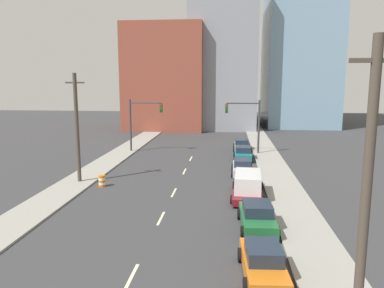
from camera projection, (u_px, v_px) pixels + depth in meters
name	position (u px, v px, depth m)	size (l,w,h in m)	color
sidewalk_left	(140.00, 141.00, 54.88)	(3.11, 90.08, 0.14)	gray
sidewalk_right	(261.00, 143.00, 53.17)	(3.11, 90.08, 0.14)	gray
lane_stripe_at_7m	(131.00, 277.00, 16.76)	(0.16, 2.40, 0.01)	beige
lane_stripe_at_14m	(161.00, 218.00, 23.96)	(0.16, 2.40, 0.01)	beige
lane_stripe_at_20m	(174.00, 192.00, 29.52)	(0.16, 2.40, 0.01)	beige
lane_stripe_at_27m	(184.00, 171.00, 36.45)	(0.16, 2.40, 0.01)	beige
lane_stripe_at_33m	(191.00, 159.00, 42.47)	(0.16, 2.40, 0.01)	beige
building_brick_left	(168.00, 78.00, 70.17)	(14.00, 16.00, 18.59)	brown
building_office_center	(223.00, 57.00, 72.42)	(12.00, 20.00, 26.69)	gray
building_glass_right	(299.00, 43.00, 74.43)	(13.00, 20.00, 32.29)	#7A9EB7
traffic_signal_left	(139.00, 118.00, 46.02)	(4.17, 0.35, 6.50)	#38383D
traffic_signal_right	(249.00, 119.00, 44.71)	(4.17, 0.35, 6.50)	#38383D
utility_pole_right_near	(366.00, 193.00, 11.90)	(1.60, 0.32, 10.09)	#473D33
utility_pole_left_mid	(77.00, 128.00, 31.64)	(1.60, 0.32, 9.37)	#473D33
traffic_barrel	(102.00, 181.00, 31.12)	(0.56, 0.56, 0.95)	orange
sedan_orange	(263.00, 262.00, 16.69)	(2.20, 4.58, 1.50)	orange
sedan_green	(257.00, 217.00, 22.28)	(2.30, 4.61, 1.55)	#1E6033
box_truck_maroon	(248.00, 186.00, 28.23)	(2.66, 6.30, 1.89)	maroon
sedan_silver	(242.00, 167.00, 35.38)	(2.05, 4.71, 1.40)	#B2B2BC
sedan_teal	(243.00, 154.00, 42.00)	(2.15, 4.56, 1.47)	#196B75
sedan_gray	(242.00, 145.00, 47.65)	(2.22, 4.37, 1.38)	slate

